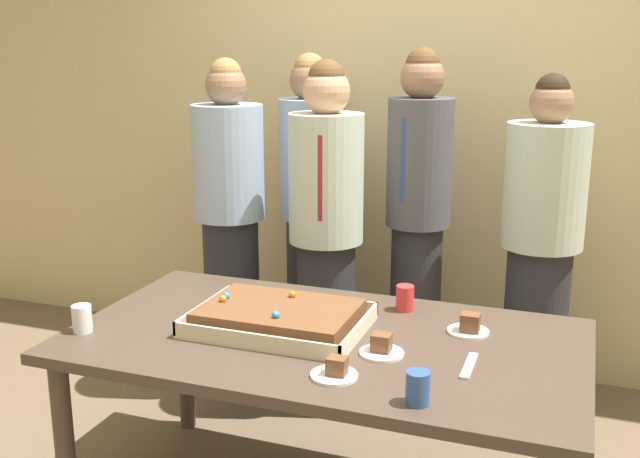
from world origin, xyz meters
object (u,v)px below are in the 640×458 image
drink_cup_middle (405,298)px  drink_cup_far_end (418,388)px  plated_slice_near_left (382,348)px  drink_cup_nearest (82,319)px  plated_slice_far_left (469,327)px  person_green_shirt_behind (418,221)px  person_far_right_suit (230,226)px  plated_slice_near_right (335,371)px  sheet_cake (279,318)px  cake_server_utensil (469,366)px  person_back_corner (326,235)px  party_table (325,356)px  person_striped_tie_right (310,210)px  person_serving_front (541,250)px

drink_cup_middle → drink_cup_far_end: (0.22, -0.74, 0.00)m
plated_slice_near_left → drink_cup_nearest: (-1.06, -0.18, 0.03)m
plated_slice_far_left → person_green_shirt_behind: size_ratio=0.09×
person_green_shirt_behind → person_far_right_suit: bearing=-61.1°
plated_slice_near_right → drink_cup_middle: drink_cup_middle is taller
sheet_cake → cake_server_utensil: size_ratio=3.10×
plated_slice_near_left → person_back_corner: bearing=119.8°
drink_cup_far_end → drink_cup_nearest: bearing=174.3°
plated_slice_far_left → party_table: bearing=-157.3°
drink_cup_nearest → cake_server_utensil: size_ratio=0.50×
drink_cup_nearest → person_striped_tie_right: size_ratio=0.06×
plated_slice_near_right → cake_server_utensil: (0.38, 0.22, -0.02)m
plated_slice_near_right → drink_cup_far_end: drink_cup_far_end is taller
drink_cup_middle → party_table: bearing=-120.3°
cake_server_utensil → plated_slice_far_left: bearing=99.1°
drink_cup_nearest → drink_cup_far_end: bearing=-5.7°
drink_cup_middle → person_striped_tie_right: bearing=129.9°
plated_slice_near_left → person_back_corner: size_ratio=0.09×
person_green_shirt_behind → person_striped_tie_right: size_ratio=1.02×
person_back_corner → person_far_right_suit: bearing=-100.4°
plated_slice_near_right → person_green_shirt_behind: size_ratio=0.09×
drink_cup_nearest → person_green_shirt_behind: bearing=55.8°
plated_slice_far_left → drink_cup_middle: drink_cup_middle is taller
drink_cup_far_end → person_back_corner: 1.41m
party_table → person_striped_tie_right: 1.34m
sheet_cake → person_striped_tie_right: 1.25m
plated_slice_near_left → person_serving_front: bearing=69.7°
drink_cup_far_end → person_striped_tie_right: bearing=120.3°
sheet_cake → plated_slice_near_left: 0.42m
cake_server_utensil → person_serving_front: person_serving_front is taller
plated_slice_far_left → drink_cup_nearest: 1.39m
drink_cup_middle → person_far_right_suit: size_ratio=0.06×
drink_cup_middle → person_back_corner: size_ratio=0.06×
party_table → plated_slice_near_right: size_ratio=12.08×
person_serving_front → person_back_corner: bearing=-37.1°
person_far_right_suit → plated_slice_far_left: bearing=26.6°
plated_slice_near_left → person_green_shirt_behind: 1.19m
person_far_right_suit → person_back_corner: person_far_right_suit is taller
plated_slice_near_left → person_striped_tie_right: 1.50m
drink_cup_far_end → plated_slice_near_right: bearing=163.0°
plated_slice_near_right → person_striped_tie_right: (-0.66, 1.52, 0.14)m
plated_slice_far_left → person_back_corner: bearing=140.8°
drink_cup_nearest → person_far_right_suit: (0.03, 1.11, 0.09)m
plated_slice_near_left → person_back_corner: 1.06m
cake_server_utensil → drink_cup_far_end: bearing=-108.4°
plated_slice_far_left → cake_server_utensil: size_ratio=0.75×
plated_slice_near_left → plated_slice_far_left: 0.38m
plated_slice_near_right → person_striped_tie_right: size_ratio=0.09×
person_back_corner → plated_slice_far_left: bearing=43.2°
drink_cup_nearest → sheet_cake: bearing=23.0°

